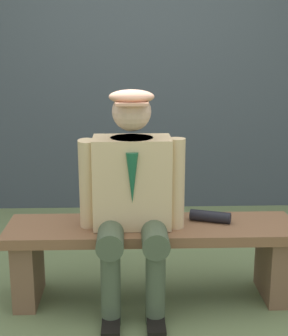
# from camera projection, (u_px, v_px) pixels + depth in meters

# --- Properties ---
(ground_plane) EXTENTS (30.00, 30.00, 0.00)m
(ground_plane) POSITION_uv_depth(u_px,v_px,m) (152.00, 297.00, 3.10)
(ground_plane) COLOR olive
(bench) EXTENTS (1.73, 0.44, 0.48)m
(bench) POSITION_uv_depth(u_px,v_px,m) (152.00, 247.00, 3.02)
(bench) COLOR brown
(bench) RESTS_ON ground
(seated_man) EXTENTS (0.62, 0.61, 1.28)m
(seated_man) POSITION_uv_depth(u_px,v_px,m) (132.00, 191.00, 2.87)
(seated_man) COLOR #D4B37E
(seated_man) RESTS_ON ground
(rolled_magazine) EXTENTS (0.25, 0.15, 0.07)m
(rolled_magazine) POSITION_uv_depth(u_px,v_px,m) (210.00, 216.00, 3.03)
(rolled_magazine) COLOR black
(rolled_magazine) RESTS_ON bench
(stadium_wall) EXTENTS (12.00, 0.24, 2.52)m
(stadium_wall) POSITION_uv_depth(u_px,v_px,m) (142.00, 73.00, 4.63)
(stadium_wall) COLOR #3E464A
(stadium_wall) RESTS_ON ground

